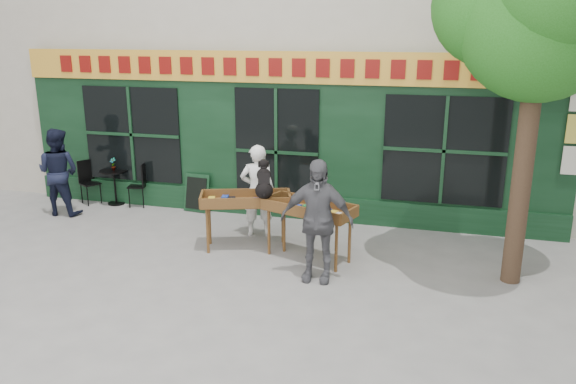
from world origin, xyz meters
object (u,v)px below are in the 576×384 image
at_px(woman, 258,191).
at_px(book_cart_center, 246,203).
at_px(dog, 264,178).
at_px(man_left, 58,172).
at_px(book_cart_right, 309,212).
at_px(man_right, 317,220).
at_px(bistro_table, 114,180).

bearing_deg(woman, book_cart_center, 71.20).
bearing_deg(dog, book_cart_center, 153.07).
distance_m(dog, man_left, 4.76).
xyz_separation_m(dog, woman, (-0.35, 0.70, -0.43)).
height_order(book_cart_right, man_left, man_left).
height_order(book_cart_center, man_right, man_right).
xyz_separation_m(book_cart_right, bistro_table, (-4.78, 1.87, -0.28)).
bearing_deg(dog, man_left, 151.15).
relative_size(woman, bistro_table, 2.25).
distance_m(woman, man_left, 4.33).
height_order(dog, woman, woman).
distance_m(man_right, man_left, 6.03).
xyz_separation_m(dog, bistro_table, (-3.97, 1.72, -0.75)).
height_order(dog, bistro_table, dog).
bearing_deg(dog, book_cart_right, -28.77).
distance_m(book_cart_center, dog, 0.59).
height_order(woman, man_left, man_left).
distance_m(woman, book_cart_right, 1.43).
distance_m(book_cart_center, man_right, 1.74).
bearing_deg(man_right, book_cart_right, 110.57).
height_order(book_cart_right, bistro_table, book_cart_right).
height_order(book_cart_center, woman, woman).
bearing_deg(book_cart_right, bistro_table, 177.46).
xyz_separation_m(dog, book_cart_right, (0.81, -0.14, -0.47)).
bearing_deg(woman, man_right, 113.72).
distance_m(man_right, bistro_table, 5.73).
distance_m(book_cart_right, man_left, 5.57).
height_order(man_right, man_left, man_right).
bearing_deg(bistro_table, man_left, -128.03).
distance_m(bistro_table, man_left, 1.19).
distance_m(dog, man_right, 1.47).
distance_m(woman, bistro_table, 3.78).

